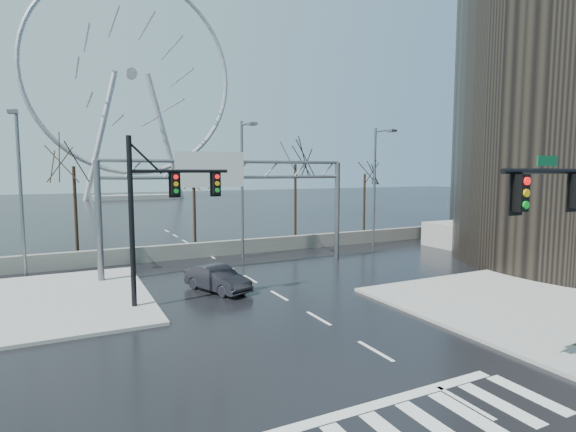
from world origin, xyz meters
TOP-DOWN VIEW (x-y plane):
  - ground at (0.00, 0.00)m, footprint 260.00×260.00m
  - sidewalk_right_ext at (10.00, 2.00)m, footprint 12.00×10.00m
  - sidewalk_far at (-11.00, 12.00)m, footprint 10.00×12.00m
  - barrier_wall at (0.00, 20.00)m, footprint 52.00×0.50m
  - signal_mast_far at (-5.87, 8.96)m, footprint 4.72×0.41m
  - sign_gantry at (-0.38, 14.96)m, footprint 16.36×0.40m
  - streetlight_left at (-12.00, 18.16)m, footprint 0.50×2.55m
  - streetlight_mid at (2.00, 18.16)m, footprint 0.50×2.55m
  - streetlight_right at (14.00, 18.16)m, footprint 0.50×2.55m
  - tree_left at (-9.00, 23.50)m, footprint 3.75×3.75m
  - tree_center at (0.00, 24.50)m, footprint 3.25×3.25m
  - tree_right at (9.00, 23.50)m, footprint 3.90×3.90m
  - tree_far_right at (17.00, 24.00)m, footprint 3.40×3.40m
  - ferris_wheel at (5.00, 95.00)m, footprint 45.00×6.00m
  - car at (-2.56, 10.30)m, footprint 2.84×4.35m

SIDE VIEW (x-z plane):
  - ground at x=0.00m, z-range 0.00..0.00m
  - sidewalk_right_ext at x=10.00m, z-range 0.00..0.15m
  - sidewalk_far at x=-11.00m, z-range 0.00..0.15m
  - barrier_wall at x=0.00m, z-range 0.00..1.10m
  - car at x=-2.56m, z-range 0.00..1.35m
  - signal_mast_far at x=-5.87m, z-range 0.83..8.83m
  - tree_center at x=0.00m, z-range 1.92..8.42m
  - sign_gantry at x=-0.38m, z-range 1.38..8.98m
  - tree_far_right at x=17.00m, z-range 2.01..8.81m
  - streetlight_left at x=-12.00m, z-range 0.89..10.89m
  - streetlight_mid at x=2.00m, z-range 0.89..10.89m
  - streetlight_right at x=14.00m, z-range 0.89..10.89m
  - tree_left at x=-9.00m, z-range 2.23..9.73m
  - tree_right at x=9.00m, z-range 2.32..10.12m
  - ferris_wheel at x=5.00m, z-range 0.68..51.59m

